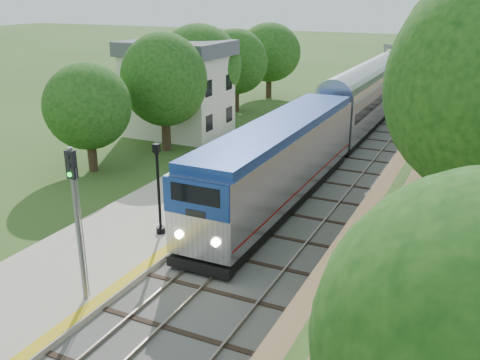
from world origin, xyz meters
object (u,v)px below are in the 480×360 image
at_px(station_building, 178,88).
at_px(train, 417,62).
at_px(signal_platform, 76,209).
at_px(signal_farside, 413,121).
at_px(signal_gantry, 420,58).
at_px(lamppost_far, 159,194).

xyz_separation_m(station_building, train, (14.00, 41.72, -1.70)).
xyz_separation_m(signal_platform, signal_farside, (9.10, 20.14, 0.04)).
height_order(train, signal_platform, signal_platform).
bearing_deg(train, signal_gantry, -81.60).
bearing_deg(signal_platform, lamppost_far, 96.23).
bearing_deg(station_building, train, 71.45).
bearing_deg(signal_gantry, signal_farside, -82.88).
bearing_deg(signal_platform, signal_farside, 65.69).
height_order(station_building, signal_gantry, station_building).
relative_size(lamppost_far, signal_platform, 0.75).
bearing_deg(signal_gantry, signal_platform, -96.13).
bearing_deg(signal_farside, lamppost_far, -125.46).
relative_size(station_building, signal_gantry, 1.02).
xyz_separation_m(lamppost_far, signal_platform, (0.70, -6.39, 1.73)).
distance_m(lamppost_far, signal_farside, 16.98).
xyz_separation_m(train, signal_farside, (6.20, -46.57, 1.83)).
height_order(lamppost_far, signal_farside, signal_farside).
xyz_separation_m(signal_gantry, signal_platform, (-5.37, -49.99, -0.63)).
bearing_deg(lamppost_far, train, 86.59).
xyz_separation_m(train, signal_platform, (-2.90, -66.72, 1.80)).
distance_m(station_building, train, 44.04).
distance_m(signal_gantry, signal_platform, 50.28).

